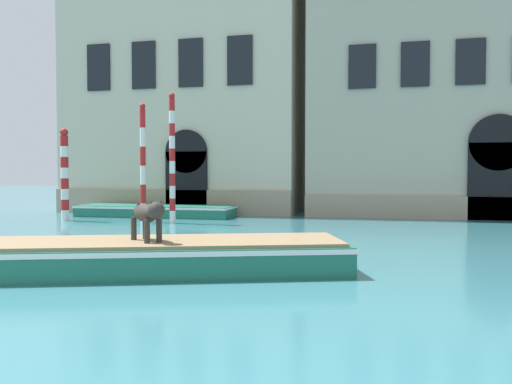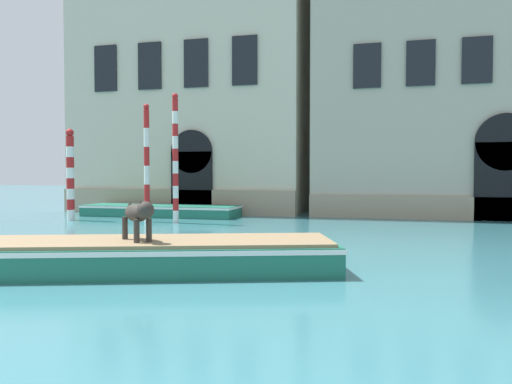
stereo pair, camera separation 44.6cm
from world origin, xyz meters
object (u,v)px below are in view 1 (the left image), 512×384
at_px(mooring_pole_1, 172,158).
at_px(mooring_pole_3, 65,174).
at_px(boat_foreground, 136,255).
at_px(mooring_pole_0, 143,163).
at_px(boat_moored_near_palazzo, 156,211).
at_px(dog_on_deck, 148,214).

height_order(mooring_pole_1, mooring_pole_3, mooring_pole_1).
distance_m(boat_foreground, mooring_pole_3, 10.83).
height_order(boat_foreground, mooring_pole_0, mooring_pole_0).
bearing_deg(boat_moored_near_palazzo, mooring_pole_3, -136.85).
xyz_separation_m(dog_on_deck, mooring_pole_0, (-4.10, 8.50, 1.08)).
distance_m(boat_moored_near_palazzo, mooring_pole_0, 2.96).
distance_m(dog_on_deck, mooring_pole_3, 11.02).
bearing_deg(mooring_pole_1, boat_moored_near_palazzo, 125.49).
xyz_separation_m(mooring_pole_0, mooring_pole_1, (1.15, -0.10, 0.16)).
distance_m(boat_moored_near_palazzo, mooring_pole_3, 3.74).
height_order(mooring_pole_0, mooring_pole_3, mooring_pole_0).
bearing_deg(mooring_pole_3, dog_on_deck, -49.60).
relative_size(boat_moored_near_palazzo, mooring_pole_3, 1.88).
xyz_separation_m(dog_on_deck, boat_moored_near_palazzo, (-4.62, 10.73, -0.80)).
bearing_deg(boat_moored_near_palazzo, dog_on_deck, -66.72).
bearing_deg(mooring_pole_0, boat_foreground, -65.56).
height_order(boat_moored_near_palazzo, mooring_pole_1, mooring_pole_1).
bearing_deg(mooring_pole_3, boat_moored_near_palazzo, 43.15).
bearing_deg(dog_on_deck, boat_moored_near_palazzo, 154.44).
distance_m(boat_foreground, mooring_pole_1, 8.94).
bearing_deg(mooring_pole_3, mooring_pole_0, 2.41).
relative_size(boat_moored_near_palazzo, mooring_pole_1, 1.40).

